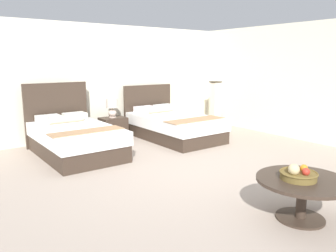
{
  "coord_description": "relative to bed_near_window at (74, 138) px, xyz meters",
  "views": [
    {
      "loc": [
        -3.33,
        -3.9,
        1.74
      ],
      "look_at": [
        -0.03,
        0.57,
        0.64
      ],
      "focal_mm": 35.68,
      "sensor_mm": 36.0,
      "label": 1
    }
  ],
  "objects": [
    {
      "name": "bed_near_corner",
      "position": [
        2.29,
        -0.0,
        -0.02
      ],
      "size": [
        1.34,
        2.23,
        1.15
      ],
      "color": "#3A2C23",
      "rests_on": "ground"
    },
    {
      "name": "ground_plane",
      "position": [
        1.15,
        -2.0,
        -0.32
      ],
      "size": [
        10.35,
        10.08,
        0.02
      ],
      "primitive_type": "cube",
      "color": "#A99788"
    },
    {
      "name": "wall_back",
      "position": [
        1.15,
        1.24,
        0.96
      ],
      "size": [
        10.35,
        0.12,
        2.54
      ],
      "primitive_type": "cube",
      "color": "silver",
      "rests_on": "ground"
    },
    {
      "name": "nightstand",
      "position": [
        1.19,
        0.76,
        -0.08
      ],
      "size": [
        0.55,
        0.45,
        0.48
      ],
      "color": "#3A2C23",
      "rests_on": "ground"
    },
    {
      "name": "floor_lamp_corner",
      "position": [
        4.02,
        0.42,
        0.28
      ],
      "size": [
        0.24,
        0.24,
        1.2
      ],
      "color": "#2F281E",
      "rests_on": "ground"
    },
    {
      "name": "bed_near_window",
      "position": [
        0.0,
        0.0,
        0.0
      ],
      "size": [
        1.29,
        2.05,
        1.29
      ],
      "color": "#3A2C23",
      "rests_on": "ground"
    },
    {
      "name": "table_lamp",
      "position": [
        1.19,
        0.78,
        0.42
      ],
      "size": [
        0.27,
        0.27,
        0.43
      ],
      "color": "beige",
      "rests_on": "nightstand"
    },
    {
      "name": "fruit_bowl",
      "position": [
        0.98,
        -3.98,
        0.22
      ],
      "size": [
        0.4,
        0.4,
        0.19
      ],
      "color": "brown",
      "rests_on": "coffee_table"
    },
    {
      "name": "wall_side_right",
      "position": [
        4.52,
        -1.6,
        0.96
      ],
      "size": [
        0.12,
        5.68,
        2.54
      ],
      "primitive_type": "cube",
      "color": "silver",
      "rests_on": "ground"
    },
    {
      "name": "coffee_table",
      "position": [
        1.04,
        -4.0,
        0.05
      ],
      "size": [
        1.0,
        1.0,
        0.47
      ],
      "color": "#3A2C23",
      "rests_on": "ground"
    }
  ]
}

